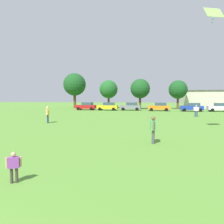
{
  "coord_description": "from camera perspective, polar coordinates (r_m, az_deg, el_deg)",
  "views": [
    {
      "loc": [
        4.69,
        -1.32,
        2.75
      ],
      "look_at": [
        2.72,
        9.83,
        1.95
      ],
      "focal_mm": 33.27,
      "sensor_mm": 36.0,
      "label": 1
    }
  ],
  "objects": [
    {
      "name": "tree_far_left",
      "position": [
        54.09,
        -10.25,
        7.42
      ],
      "size": [
        5.7,
        5.7,
        8.88
      ],
      "color": "brown",
      "rests_on": "ground"
    },
    {
      "name": "tree_left",
      "position": [
        51.9,
        -0.93,
        6.23
      ],
      "size": [
        4.5,
        4.5,
        7.01
      ],
      "color": "brown",
      "rests_on": "ground"
    },
    {
      "name": "parked_car_red_0",
      "position": [
        45.77,
        -7.09,
        1.64
      ],
      "size": [
        4.3,
        2.02,
        1.68
      ],
      "rotation": [
        0.0,
        0.0,
        3.14
      ],
      "color": "red",
      "rests_on": "ground"
    },
    {
      "name": "parked_car_gray_2",
      "position": [
        44.25,
        5.15,
        1.57
      ],
      "size": [
        4.3,
        2.02,
        1.68
      ],
      "rotation": [
        0.0,
        0.0,
        3.14
      ],
      "color": "slate",
      "rests_on": "ground"
    },
    {
      "name": "child_kite_flyer",
      "position": [
        7.53,
        -25.39,
        -12.92
      ],
      "size": [
        0.44,
        0.32,
        1.01
      ],
      "rotation": [
        0.0,
        0.0,
        0.47
      ],
      "color": "#3F3833",
      "rests_on": "ground"
    },
    {
      "name": "parked_car_orange_3",
      "position": [
        43.29,
        12.81,
        1.43
      ],
      "size": [
        4.3,
        2.02,
        1.68
      ],
      "rotation": [
        0.0,
        0.0,
        3.14
      ],
      "color": "orange",
      "rests_on": "ground"
    },
    {
      "name": "bystander_midfield",
      "position": [
        23.3,
        -17.26,
        -0.3
      ],
      "size": [
        0.52,
        0.8,
        1.78
      ],
      "rotation": [
        0.0,
        0.0,
        1.96
      ],
      "color": "navy",
      "rests_on": "ground"
    },
    {
      "name": "kite",
      "position": [
        17.75,
        26.17,
        23.19
      ],
      "size": [
        1.42,
        1.0,
        1.15
      ],
      "color": "#8CD859"
    },
    {
      "name": "tree_far_right",
      "position": [
        51.43,
        17.68,
        5.88
      ],
      "size": [
        4.35,
        4.35,
        6.77
      ],
      "color": "brown",
      "rests_on": "ground"
    },
    {
      "name": "ground_plane",
      "position": [
        31.79,
        1.49,
        -0.92
      ],
      "size": [
        160.0,
        160.0,
        0.0
      ],
      "primitive_type": "plane",
      "color": "#568C33"
    },
    {
      "name": "adult_bystander",
      "position": [
        12.57,
        11.27,
        -4.13
      ],
      "size": [
        0.33,
        0.78,
        1.65
      ],
      "rotation": [
        0.0,
        0.0,
        1.63
      ],
      "color": "#4C4C51",
      "rests_on": "ground"
    },
    {
      "name": "house_left",
      "position": [
        59.55,
        24.84,
        3.21
      ],
      "size": [
        12.76,
        8.93,
        4.53
      ],
      "color": "beige",
      "rests_on": "ground"
    },
    {
      "name": "tree_right",
      "position": [
        48.92,
        7.74,
        6.35
      ],
      "size": [
        4.52,
        4.52,
        7.04
      ],
      "color": "brown",
      "rests_on": "ground"
    },
    {
      "name": "parked_car_white_5",
      "position": [
        45.32,
        27.45,
        1.19
      ],
      "size": [
        4.3,
        2.02,
        1.68
      ],
      "rotation": [
        0.0,
        0.0,
        3.14
      ],
      "color": "white",
      "rests_on": "ground"
    },
    {
      "name": "parked_car_blue_4",
      "position": [
        43.77,
        21.12,
        1.29
      ],
      "size": [
        4.3,
        2.02,
        1.68
      ],
      "rotation": [
        0.0,
        0.0,
        3.14
      ],
      "color": "#1E38AD",
      "rests_on": "ground"
    },
    {
      "name": "parked_car_yellow_1",
      "position": [
        44.08,
        -1.17,
        1.58
      ],
      "size": [
        4.3,
        2.02,
        1.68
      ],
      "rotation": [
        0.0,
        0.0,
        3.14
      ],
      "color": "yellow",
      "rests_on": "ground"
    },
    {
      "name": "bystander_near_trees",
      "position": [
        32.02,
        22.13,
        0.58
      ],
      "size": [
        0.78,
        0.39,
        1.66
      ],
      "rotation": [
        0.0,
        0.0,
        6.12
      ],
      "color": "navy",
      "rests_on": "ground"
    }
  ]
}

